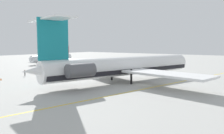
# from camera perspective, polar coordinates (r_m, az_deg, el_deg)

# --- Properties ---
(ground) EXTENTS (293.76, 293.76, 0.00)m
(ground) POSITION_cam_1_polar(r_m,az_deg,el_deg) (50.76, 7.39, -4.52)
(ground) COLOR #ADADA8
(main_jetliner) EXTENTS (46.57, 41.74, 13.82)m
(main_jetliner) POSITION_cam_1_polar(r_m,az_deg,el_deg) (54.30, 2.30, 0.21)
(main_jetliner) COLOR white
(main_jetliner) RESTS_ON ground
(airliner_mid_left) EXTENTS (26.84, 26.66, 8.03)m
(airliner_mid_left) POSITION_cam_1_polar(r_m,az_deg,el_deg) (111.64, -14.77, 2.17)
(airliner_mid_left) COLOR silver
(airliner_mid_left) RESTS_ON ground
(ground_crew_near_nose) EXTENTS (0.35, 0.32, 1.74)m
(ground_crew_near_nose) POSITION_cam_1_polar(r_m,az_deg,el_deg) (68.98, -20.71, -1.20)
(ground_crew_near_nose) COLOR black
(ground_crew_near_nose) RESTS_ON ground
(ground_crew_near_tail) EXTENTS (0.31, 0.32, 1.65)m
(ground_crew_near_tail) POSITION_cam_1_polar(r_m,az_deg,el_deg) (87.39, 3.61, 0.52)
(ground_crew_near_tail) COLOR black
(ground_crew_near_tail) RESTS_ON ground
(safety_cone_wingtip) EXTENTS (0.40, 0.40, 0.55)m
(safety_cone_wingtip) POSITION_cam_1_polar(r_m,az_deg,el_deg) (63.58, -25.71, -2.72)
(safety_cone_wingtip) COLOR #EA590F
(safety_cone_wingtip) RESTS_ON ground
(taxiway_centreline) EXTENTS (70.20, 15.48, 0.01)m
(taxiway_centreline) POSITION_cam_1_polar(r_m,az_deg,el_deg) (51.30, 12.10, -4.49)
(taxiway_centreline) COLOR gold
(taxiway_centreline) RESTS_ON ground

